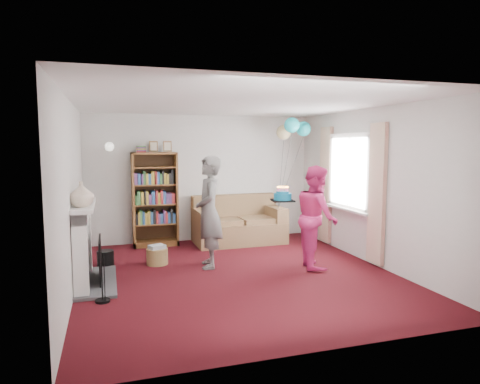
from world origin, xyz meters
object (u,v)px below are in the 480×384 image
object	(u,v)px
birthday_cake	(283,197)
person_magenta	(317,217)
bookcase	(155,200)
sofa	(238,225)
person_striped	(209,212)

from	to	relation	value
birthday_cake	person_magenta	bearing A→B (deg)	0.46
bookcase	sofa	bearing A→B (deg)	-8.17
bookcase	person_magenta	size ratio (longest dim) A/B	1.24
birthday_cake	sofa	bearing A→B (deg)	92.50
person_striped	person_magenta	distance (m)	1.68
sofa	birthday_cake	world-z (taller)	birthday_cake
person_striped	birthday_cake	size ratio (longest dim) A/B	5.40
bookcase	birthday_cake	bearing A→B (deg)	-53.39
person_magenta	birthday_cake	world-z (taller)	person_magenta
person_magenta	sofa	bearing A→B (deg)	31.14
person_striped	bookcase	bearing A→B (deg)	-151.84
person_striped	birthday_cake	bearing A→B (deg)	72.19
bookcase	sofa	world-z (taller)	bookcase
person_striped	person_magenta	size ratio (longest dim) A/B	1.09
sofa	person_striped	size ratio (longest dim) A/B	0.99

